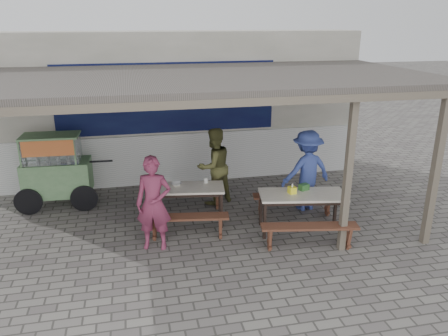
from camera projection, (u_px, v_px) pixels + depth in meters
ground at (198, 238)px, 7.91m from camera, size 60.00×60.00×0.00m
back_wall at (174, 107)px, 10.66m from camera, size 9.00×1.28×3.50m
warung_roof at (189, 80)px, 7.86m from camera, size 9.00×4.21×2.81m
table_left at (188, 191)px, 8.29m from camera, size 1.46×0.83×0.75m
bench_left_street at (187, 222)px, 7.78m from camera, size 1.51×0.50×0.45m
bench_left_wall at (189, 194)px, 9.01m from camera, size 1.51×0.50×0.45m
table_right at (302, 198)px, 7.96m from camera, size 1.65×0.94×0.75m
bench_right_street at (309, 231)px, 7.43m from camera, size 1.68×0.57×0.45m
bench_right_wall at (294, 200)px, 8.71m from camera, size 1.68×0.57×0.45m
vendor_cart at (56, 168)px, 9.01m from camera, size 1.97×0.82×1.55m
patron_street_side at (154, 203)px, 7.34m from camera, size 0.67×0.52×1.65m
patron_wall_side at (214, 166)px, 9.19m from camera, size 0.99×0.90×1.64m
patron_right_table at (307, 170)px, 8.89m from camera, size 1.17×0.80×1.67m
tissue_box at (292, 190)px, 7.94m from camera, size 0.14×0.14×0.13m
donation_box at (304, 187)px, 8.09m from camera, size 0.20×0.17×0.12m
condiment_jar at (206, 180)px, 8.46m from camera, size 0.09×0.09×0.10m
condiment_bowl at (177, 184)px, 8.34m from camera, size 0.22×0.22×0.05m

